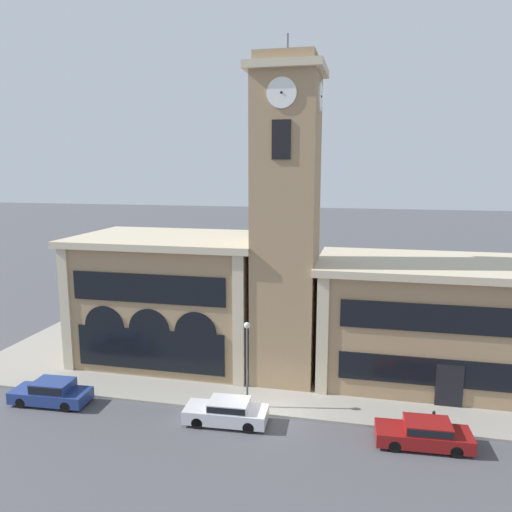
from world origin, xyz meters
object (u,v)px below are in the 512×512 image
parked_car_near (52,392)px  parked_car_far (424,433)px  street_lamp (247,351)px  bollard (433,421)px  parked_car_mid (227,411)px

parked_car_near → parked_car_far: size_ratio=0.98×
parked_car_near → street_lamp: bearing=-173.5°
street_lamp → bollard: bearing=-2.2°
parked_car_mid → street_lamp: street_lamp is taller
parked_car_mid → bollard: (10.74, 1.44, -0.03)m
parked_car_mid → parked_car_near: bearing=-2.7°
parked_car_far → bollard: 1.56m
parked_car_far → street_lamp: 10.04m
parked_car_near → parked_car_far: 20.78m
parked_car_near → bollard: bearing=-178.9°
street_lamp → parked_car_mid: bearing=-110.5°
parked_car_mid → street_lamp: bearing=-113.2°
street_lamp → parked_car_near: bearing=-170.8°
street_lamp → bollard: street_lamp is taller
parked_car_near → bollard: parked_car_near is taller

